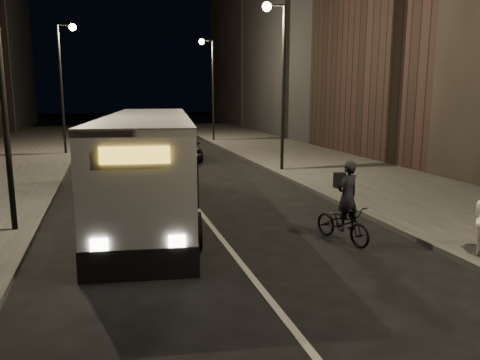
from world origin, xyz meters
TOP-DOWN VIEW (x-y plane):
  - ground at (0.00, 0.00)m, footprint 180.00×180.00m
  - sidewalk_right at (8.50, 14.00)m, footprint 7.00×70.00m
  - building_row_right at (16.00, 27.50)m, footprint 8.00×61.00m
  - streetlight_right_mid at (5.33, 12.00)m, footprint 1.20×0.44m
  - streetlight_right_far at (5.33, 28.00)m, footprint 1.20×0.44m
  - streetlight_left_near at (-5.33, 4.00)m, footprint 1.20×0.44m
  - streetlight_left_far at (-5.33, 22.00)m, footprint 1.20×0.44m
  - city_bus at (-1.60, 5.61)m, footprint 4.12×12.41m
  - cyclist_on_bicycle at (3.12, 0.80)m, footprint 1.21×2.08m
  - car_near at (1.53, 18.17)m, footprint 2.02×4.67m
  - car_mid at (-1.64, 23.30)m, footprint 1.75×4.31m
  - car_far at (0.99, 29.88)m, footprint 2.48×5.06m

SIDE VIEW (x-z plane):
  - ground at x=0.00m, z-range 0.00..0.00m
  - sidewalk_right at x=8.50m, z-range 0.00..0.16m
  - car_mid at x=-1.64m, z-range 0.00..1.39m
  - car_far at x=0.99m, z-range 0.00..1.42m
  - cyclist_on_bicycle at x=3.12m, z-range -0.38..1.88m
  - car_near at x=1.53m, z-range 0.00..1.57m
  - city_bus at x=-1.60m, z-range 0.15..3.44m
  - streetlight_right_mid at x=5.33m, z-range 1.30..9.42m
  - streetlight_right_far at x=5.33m, z-range 1.30..9.42m
  - streetlight_left_near at x=-5.33m, z-range 1.30..9.42m
  - streetlight_left_far at x=-5.33m, z-range 1.30..9.42m
  - building_row_right at x=16.00m, z-range 0.00..21.00m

